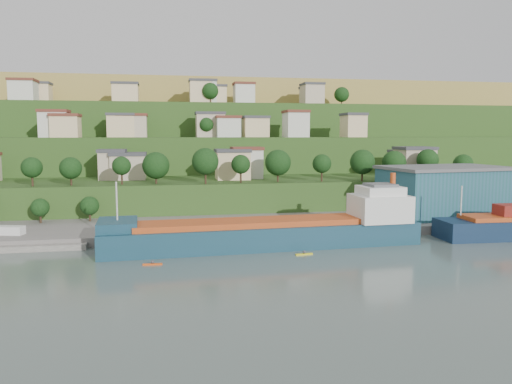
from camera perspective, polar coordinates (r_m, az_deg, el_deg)
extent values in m
plane|color=#4D5E59|center=(93.79, 1.79, -7.58)|extent=(500.00, 500.00, 0.00)
cube|color=slate|center=(125.41, 8.04, -4.02)|extent=(220.00, 26.00, 4.00)
cube|color=#284719|center=(147.93, -2.81, -2.35)|extent=(260.00, 32.00, 20.00)
cube|color=#284719|center=(177.42, -4.10, -0.87)|extent=(280.00, 32.00, 44.00)
cube|color=#284719|center=(207.05, -5.02, 0.19)|extent=(300.00, 32.00, 70.00)
cube|color=olive|center=(280.47, -6.46, 1.85)|extent=(360.00, 120.00, 96.00)
cube|color=#C6B196|center=(150.26, -16.08, 2.88)|extent=(7.27, 7.88, 7.84)
cube|color=#3F3F44|center=(150.06, -16.14, 4.55)|extent=(7.87, 8.48, 0.90)
cube|color=#C6B196|center=(149.46, -14.37, 2.74)|extent=(9.77, 8.81, 6.91)
cube|color=#3F3F44|center=(149.26, -14.41, 4.23)|extent=(10.37, 9.41, 0.90)
cube|color=beige|center=(144.87, -2.70, 3.01)|extent=(9.41, 8.20, 7.89)
cube|color=#3F3F44|center=(144.67, -2.71, 4.75)|extent=(10.01, 8.80, 0.90)
cube|color=silver|center=(148.16, -1.05, 3.20)|extent=(8.60, 7.32, 8.42)
cube|color=brown|center=(147.96, -1.05, 5.01)|extent=(9.20, 7.92, 0.90)
cube|color=beige|center=(163.96, 16.68, 3.05)|extent=(7.51, 8.92, 7.27)
cube|color=#3F3F44|center=(163.78, 16.72, 4.48)|extent=(8.11, 9.52, 0.90)
cube|color=#C6B196|center=(160.09, 17.64, 3.14)|extent=(9.98, 8.89, 8.39)
cube|color=#3F3F44|center=(159.91, 17.70, 4.80)|extent=(10.58, 9.49, 0.90)
cube|color=silver|center=(175.33, -22.04, 7.11)|extent=(8.67, 7.57, 8.06)
cube|color=brown|center=(175.47, -22.10, 8.58)|extent=(9.27, 8.17, 0.90)
cube|color=beige|center=(173.35, -20.91, 6.95)|extent=(8.52, 8.17, 6.71)
cube|color=brown|center=(173.44, -20.96, 8.21)|extent=(9.12, 8.77, 0.90)
cube|color=beige|center=(179.65, -15.15, 7.23)|extent=(9.07, 7.36, 7.37)
cube|color=#3F3F44|center=(179.76, -15.19, 8.55)|extent=(9.67, 7.96, 0.90)
cube|color=#C6B196|center=(179.91, -13.96, 7.25)|extent=(9.91, 8.16, 7.28)
cube|color=brown|center=(180.02, -14.00, 8.55)|extent=(10.51, 8.76, 0.90)
cube|color=#C6B196|center=(179.94, -5.26, 7.54)|extent=(9.90, 7.79, 8.06)
cube|color=#3F3F44|center=(180.07, -5.28, 8.96)|extent=(10.50, 8.39, 0.90)
cube|color=silver|center=(176.51, -3.21, 7.34)|extent=(8.21, 7.06, 6.60)
cube|color=brown|center=(176.60, -3.22, 8.55)|extent=(8.81, 7.66, 0.90)
cube|color=beige|center=(182.91, -0.07, 7.35)|extent=(8.81, 8.94, 6.76)
cube|color=#3F3F44|center=(183.00, -0.07, 8.55)|extent=(9.41, 9.54, 0.90)
cube|color=silver|center=(176.61, 4.55, 7.63)|extent=(7.63, 8.93, 8.49)
cube|color=brown|center=(176.76, 4.57, 9.15)|extent=(8.23, 9.53, 0.90)
cube|color=beige|center=(182.18, 11.06, 7.37)|extent=(7.15, 8.47, 7.65)
cube|color=#3F3F44|center=(182.30, 11.09, 8.71)|extent=(7.75, 9.07, 0.90)
cube|color=silver|center=(206.40, -25.04, 10.35)|extent=(8.70, 8.93, 7.40)
cube|color=brown|center=(206.76, -25.10, 11.50)|extent=(9.30, 9.53, 0.90)
cube|color=beige|center=(215.61, -23.72, 10.22)|extent=(9.89, 7.73, 7.35)
cube|color=#3F3F44|center=(215.95, -23.77, 11.31)|extent=(10.49, 8.33, 0.90)
cube|color=beige|center=(204.03, -14.69, 10.76)|extent=(9.71, 8.07, 7.15)
cube|color=#3F3F44|center=(204.37, -14.73, 11.89)|extent=(10.31, 8.67, 0.90)
cube|color=beige|center=(203.15, -6.37, 11.18)|extent=(8.47, 7.40, 8.75)
cube|color=#3F3F44|center=(203.60, -6.39, 12.53)|extent=(9.07, 8.00, 0.90)
cube|color=silver|center=(205.12, -5.71, 11.17)|extent=(7.62, 8.45, 8.92)
cube|color=#3F3F44|center=(205.58, -5.72, 12.53)|extent=(8.22, 9.05, 0.90)
cube|color=beige|center=(207.68, -4.80, 10.87)|extent=(9.30, 8.56, 7.08)
cube|color=#3F3F44|center=(208.01, -4.81, 11.96)|extent=(9.90, 9.16, 0.90)
cube|color=silver|center=(205.30, -1.40, 11.05)|extent=(7.86, 7.75, 7.88)
cube|color=brown|center=(205.69, -1.40, 12.27)|extent=(8.46, 8.35, 0.90)
cube|color=#C6B196|center=(211.95, 6.42, 10.91)|extent=(8.07, 8.88, 8.21)
cube|color=#3F3F44|center=(212.35, 6.44, 12.14)|extent=(8.67, 9.48, 0.90)
cube|color=#C6B196|center=(217.37, 6.18, 10.70)|extent=(7.62, 7.01, 7.39)
cube|color=#3F3F44|center=(217.71, 6.19, 11.79)|extent=(8.22, 7.61, 0.90)
cylinder|color=#382619|center=(137.38, -24.19, 1.29)|extent=(0.50, 0.50, 3.32)
sphere|color=black|center=(137.16, -24.25, 2.58)|extent=(5.18, 5.18, 5.18)
cylinder|color=#382619|center=(135.90, -20.37, 1.32)|extent=(0.50, 0.50, 2.90)
sphere|color=black|center=(135.68, -20.42, 2.58)|extent=(5.61, 5.61, 5.61)
cylinder|color=#382619|center=(134.15, -15.08, 1.58)|extent=(0.50, 0.50, 3.56)
sphere|color=black|center=(133.93, -15.12, 2.91)|extent=(4.87, 4.87, 4.87)
cylinder|color=#382619|center=(134.38, -11.34, 1.54)|extent=(0.50, 0.50, 2.88)
sphere|color=black|center=(134.13, -11.37, 2.99)|extent=(7.12, 7.12, 7.12)
cylinder|color=#382619|center=(131.96, -5.79, 1.80)|extent=(0.50, 0.50, 4.01)
sphere|color=black|center=(131.69, -5.81, 3.50)|extent=(7.04, 7.04, 7.04)
cylinder|color=#382619|center=(134.18, -1.75, 1.82)|extent=(0.50, 0.50, 3.61)
sphere|color=black|center=(133.95, -1.76, 3.19)|extent=(5.15, 5.15, 5.15)
cylinder|color=#382619|center=(136.91, 2.51, 1.86)|extent=(0.50, 0.50, 3.36)
sphere|color=black|center=(136.66, 2.52, 3.38)|extent=(7.11, 7.11, 7.11)
cylinder|color=#382619|center=(139.10, 7.52, 1.92)|extent=(0.50, 0.50, 3.54)
sphere|color=black|center=(138.88, 7.54, 3.24)|extent=(5.20, 5.20, 5.20)
cylinder|color=#382619|center=(142.41, 12.03, 1.92)|extent=(0.50, 0.50, 3.46)
sphere|color=black|center=(142.17, 12.07, 3.38)|extent=(6.91, 6.91, 6.91)
cylinder|color=#382619|center=(147.38, 15.46, 1.92)|extent=(0.50, 0.50, 3.15)
sphere|color=black|center=(147.16, 15.50, 3.25)|extent=(6.77, 6.77, 6.77)
cylinder|color=#382619|center=(152.53, 18.97, 2.11)|extent=(0.50, 0.50, 3.98)
sphere|color=black|center=(152.31, 19.02, 3.49)|extent=(6.21, 6.21, 6.21)
cylinder|color=#382619|center=(156.79, 22.54, 1.88)|extent=(0.50, 0.50, 2.90)
sphere|color=black|center=(156.60, 22.58, 2.97)|extent=(5.64, 5.64, 5.64)
cylinder|color=#382619|center=(220.77, 9.75, 10.04)|extent=(0.50, 0.50, 3.28)
sphere|color=black|center=(221.01, 9.76, 10.92)|extent=(6.40, 6.40, 6.40)
cylinder|color=#382619|center=(199.46, -5.23, 10.48)|extent=(0.50, 0.50, 3.17)
sphere|color=black|center=(199.72, -5.24, 11.43)|extent=(6.38, 6.38, 6.38)
cylinder|color=#382619|center=(210.26, -5.36, 10.28)|extent=(0.50, 0.50, 3.21)
sphere|color=black|center=(210.50, -5.37, 11.14)|extent=(5.73, 5.73, 5.73)
cylinder|color=#382619|center=(205.98, -6.71, 10.27)|extent=(0.50, 0.50, 2.71)
sphere|color=black|center=(206.17, -6.72, 11.00)|extent=(4.68, 4.68, 4.68)
cylinder|color=#382619|center=(176.16, -5.68, 6.74)|extent=(0.50, 0.50, 3.03)
sphere|color=black|center=(176.20, -5.69, 7.67)|extent=(4.94, 4.94, 4.94)
cube|color=#123A45|center=(102.44, 0.89, -5.56)|extent=(65.53, 13.18, 6.51)
cube|color=#B84518|center=(101.36, -0.14, -3.49)|extent=(48.71, 10.56, 1.12)
cube|color=#123A45|center=(100.13, -15.55, -3.64)|extent=(7.90, 10.56, 1.86)
cube|color=silver|center=(109.04, 13.96, -1.78)|extent=(11.58, 9.80, 5.58)
cube|color=silver|center=(108.57, 14.01, 0.16)|extent=(8.70, 7.82, 1.86)
cube|color=#595B5E|center=(108.45, 14.03, 0.80)|extent=(5.83, 5.83, 0.56)
cylinder|color=#B84518|center=(109.53, 15.38, 1.40)|extent=(1.17, 1.17, 2.79)
cylinder|color=silver|center=(99.43, -15.63, -1.00)|extent=(0.35, 0.35, 7.44)
cube|color=silver|center=(100.29, -13.92, -4.77)|extent=(13.49, 11.09, 0.23)
cylinder|color=silver|center=(116.74, 22.41, -0.91)|extent=(0.31, 0.31, 6.43)
cube|color=#1E555A|center=(138.43, 20.64, -0.04)|extent=(31.98, 21.54, 12.00)
cube|color=#595B5E|center=(137.88, 20.75, 2.60)|extent=(33.10, 22.66, 0.80)
cube|color=white|center=(117.21, -26.26, -4.15)|extent=(5.98, 3.69, 2.60)
cube|color=silver|center=(111.14, -23.70, -5.07)|extent=(3.79, 2.51, 0.71)
cube|color=#E45014|center=(90.93, -11.74, -8.09)|extent=(3.44, 0.72, 0.26)
sphere|color=#3F3F44|center=(90.82, -11.75, -7.83)|extent=(0.60, 0.60, 0.60)
cube|color=yellow|center=(96.77, 5.52, -7.08)|extent=(3.44, 0.95, 0.25)
sphere|color=#3F3F44|center=(96.67, 5.52, -6.84)|extent=(0.59, 0.59, 0.59)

